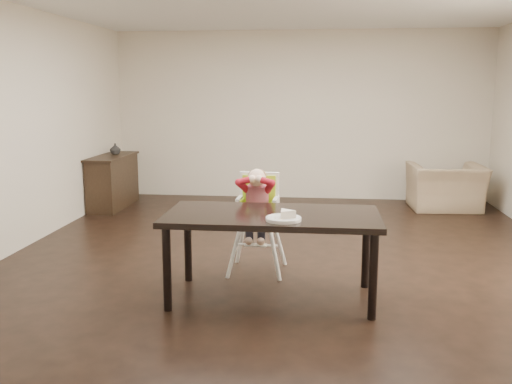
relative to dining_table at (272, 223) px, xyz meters
The scene contains 8 objects.
ground 1.32m from the dining_table, 86.90° to the left, with size 7.00×7.00×0.00m, color black.
room_walls 1.64m from the dining_table, 86.90° to the left, with size 6.02×7.02×2.71m.
dining_table is the anchor object (origin of this frame).
high_chair 0.77m from the dining_table, 105.47° to the left, with size 0.44×0.44×1.02m.
plate 0.29m from the dining_table, 64.23° to the right, with size 0.30×0.30×0.08m.
armchair 4.54m from the dining_table, 60.09° to the left, with size 1.04×0.67×0.91m, color tan.
sideboard 4.48m from the dining_table, 127.43° to the left, with size 0.44×1.26×0.79m.
vase 4.60m from the dining_table, 126.25° to the left, with size 0.16×0.17×0.16m, color #99999E.
Camera 1 is at (0.32, -5.80, 1.79)m, focal length 40.00 mm.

